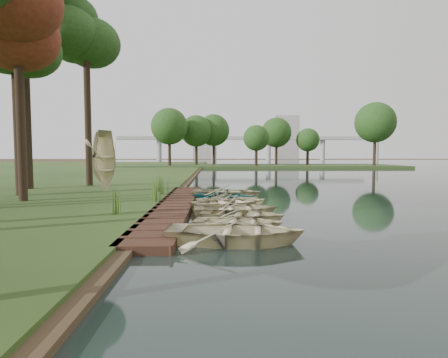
{
  "coord_description": "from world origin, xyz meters",
  "views": [
    {
      "loc": [
        0.24,
        -17.18,
        2.61
      ],
      "look_at": [
        0.69,
        1.01,
        1.34
      ],
      "focal_mm": 30.0,
      "sensor_mm": 36.0,
      "label": 1
    }
  ],
  "objects_px": {
    "rowboat_0": "(235,229)",
    "rowboat_1": "(238,220)",
    "stored_rowboat": "(105,185)",
    "boardwalk": "(175,206)",
    "rowboat_2": "(242,213)"
  },
  "relations": [
    {
      "from": "rowboat_0",
      "to": "rowboat_1",
      "type": "relative_size",
      "value": 1.3
    },
    {
      "from": "rowboat_1",
      "to": "stored_rowboat",
      "type": "distance_m",
      "value": 12.74
    },
    {
      "from": "rowboat_0",
      "to": "stored_rowboat",
      "type": "distance_m",
      "value": 14.23
    },
    {
      "from": "boardwalk",
      "to": "stored_rowboat",
      "type": "height_order",
      "value": "stored_rowboat"
    },
    {
      "from": "boardwalk",
      "to": "stored_rowboat",
      "type": "relative_size",
      "value": 4.35
    },
    {
      "from": "rowboat_0",
      "to": "stored_rowboat",
      "type": "height_order",
      "value": "stored_rowboat"
    },
    {
      "from": "rowboat_1",
      "to": "rowboat_2",
      "type": "relative_size",
      "value": 0.95
    },
    {
      "from": "rowboat_2",
      "to": "rowboat_0",
      "type": "bearing_deg",
      "value": -170.08
    },
    {
      "from": "rowboat_0",
      "to": "rowboat_1",
      "type": "height_order",
      "value": "rowboat_0"
    },
    {
      "from": "rowboat_0",
      "to": "rowboat_2",
      "type": "distance_m",
      "value": 3.36
    },
    {
      "from": "boardwalk",
      "to": "rowboat_1",
      "type": "height_order",
      "value": "rowboat_1"
    },
    {
      "from": "rowboat_2",
      "to": "stored_rowboat",
      "type": "relative_size",
      "value": 0.86
    },
    {
      "from": "stored_rowboat",
      "to": "rowboat_1",
      "type": "bearing_deg",
      "value": -116.51
    },
    {
      "from": "rowboat_1",
      "to": "rowboat_2",
      "type": "xyz_separation_m",
      "value": [
        0.25,
        1.44,
        0.02
      ]
    },
    {
      "from": "rowboat_2",
      "to": "rowboat_1",
      "type": "bearing_deg",
      "value": -172.47
    }
  ]
}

